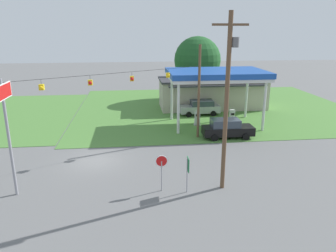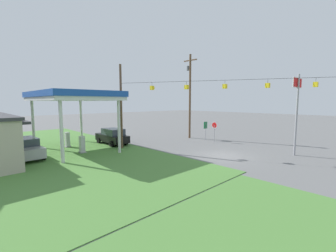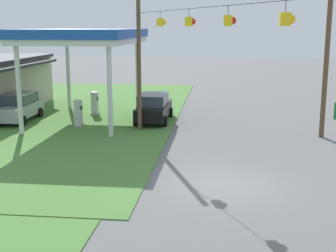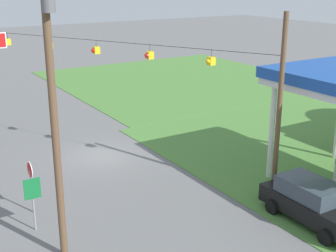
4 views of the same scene
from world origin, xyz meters
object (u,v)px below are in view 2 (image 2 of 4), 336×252
object	(u,v)px
gas_station_canopy	(72,97)
stop_sign_overhead	(297,99)
car_at_pumps_rear	(26,148)
route_sign	(206,127)
stop_sign_roadside	(214,127)
fuel_pump_near	(82,145)
utility_pole_main	(190,92)
car_at_pumps_front	(112,136)
fuel_pump_far	(67,140)

from	to	relation	value
gas_station_canopy	stop_sign_overhead	bearing A→B (deg)	-139.71
car_at_pumps_rear	route_sign	distance (m)	20.10
stop_sign_roadside	fuel_pump_near	bearing A→B (deg)	-109.99
gas_station_canopy	utility_pole_main	distance (m)	14.96
car_at_pumps_front	stop_sign_overhead	world-z (taller)	stop_sign_overhead
fuel_pump_far	stop_sign_roadside	world-z (taller)	stop_sign_roadside
stop_sign_overhead	stop_sign_roadside	bearing A→B (deg)	-3.27
car_at_pumps_front	stop_sign_roadside	bearing A→B (deg)	-125.50
car_at_pumps_rear	stop_sign_roadside	bearing A→B (deg)	69.60
route_sign	utility_pole_main	distance (m)	5.22
stop_sign_overhead	route_sign	distance (m)	11.57
utility_pole_main	fuel_pump_near	bearing A→B (deg)	85.41
stop_sign_roadside	car_at_pumps_rear	bearing A→B (deg)	-109.01
fuel_pump_near	car_at_pumps_rear	bearing A→B (deg)	74.24
route_sign	fuel_pump_near	bearing A→B (deg)	76.29
gas_station_canopy	car_at_pumps_front	distance (m)	6.38
fuel_pump_near	car_at_pumps_front	distance (m)	4.93
gas_station_canopy	car_at_pumps_front	xyz separation A→B (m)	(0.09, -4.49, -4.53)
stop_sign_roadside	utility_pole_main	bearing A→B (deg)	179.68
fuel_pump_near	stop_sign_overhead	distance (m)	20.77
gas_station_canopy	utility_pole_main	world-z (taller)	utility_pole_main
stop_sign_roadside	stop_sign_overhead	size ratio (longest dim) A/B	0.33
car_at_pumps_rear	utility_pole_main	world-z (taller)	utility_pole_main
gas_station_canopy	stop_sign_roadside	bearing A→B (deg)	-116.48
route_sign	gas_station_canopy	bearing A→B (deg)	69.46
stop_sign_overhead	fuel_pump_far	bearing A→B (deg)	37.16
car_at_pumps_rear	car_at_pumps_front	bearing A→B (deg)	93.58
stop_sign_roadside	utility_pole_main	world-z (taller)	utility_pole_main
fuel_pump_far	car_at_pumps_front	xyz separation A→B (m)	(-1.88, -4.49, 0.17)
gas_station_canopy	route_sign	size ratio (longest dim) A/B	4.29
car_at_pumps_front	stop_sign_overhead	bearing A→B (deg)	-149.58
car_at_pumps_rear	utility_pole_main	bearing A→B (deg)	81.34
gas_station_canopy	stop_sign_overhead	size ratio (longest dim) A/B	1.37
fuel_pump_near	fuel_pump_far	size ratio (longest dim) A/B	1.00
fuel_pump_near	stop_sign_overhead	xyz separation A→B (m)	(-14.62, -14.05, 4.49)
car_at_pumps_rear	stop_sign_roadside	distance (m)	20.19
fuel_pump_near	car_at_pumps_rear	xyz separation A→B (m)	(1.27, 4.49, 0.15)
stop_sign_overhead	fuel_pump_near	bearing A→B (deg)	43.87
gas_station_canopy	fuel_pump_far	world-z (taller)	gas_station_canopy
stop_sign_roadside	stop_sign_overhead	xyz separation A→B (m)	(-9.31, 0.53, 3.47)
fuel_pump_far	stop_sign_roadside	xyz separation A→B (m)	(-9.23, -14.58, 1.02)
stop_sign_overhead	utility_pole_main	world-z (taller)	utility_pole_main
fuel_pump_far	car_at_pumps_front	size ratio (longest dim) A/B	0.34
fuel_pump_far	utility_pole_main	xyz separation A→B (m)	(-5.09, -14.60, 5.49)
stop_sign_roadside	gas_station_canopy	bearing A→B (deg)	-116.48
stop_sign_roadside	stop_sign_overhead	world-z (taller)	stop_sign_overhead
fuel_pump_near	car_at_pumps_front	size ratio (longest dim) A/B	0.34
fuel_pump_near	car_at_pumps_front	bearing A→B (deg)	-65.47
car_at_pumps_rear	utility_pole_main	size ratio (longest dim) A/B	0.44
gas_station_canopy	car_at_pumps_rear	world-z (taller)	gas_station_canopy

